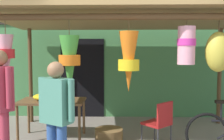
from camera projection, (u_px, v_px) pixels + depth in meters
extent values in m
cube|color=#47844C|center=(127.00, 39.00, 6.75)|extent=(12.76, 0.25, 4.01)
cube|color=#2D2823|center=(128.00, 19.00, 6.57)|extent=(11.48, 0.04, 0.24)
cube|color=black|center=(83.00, 78.00, 6.73)|extent=(1.10, 0.03, 2.00)
cylinder|color=brown|center=(31.00, 76.00, 6.25)|extent=(0.09, 0.09, 2.22)
cylinder|color=brown|center=(219.00, 76.00, 6.12)|extent=(0.09, 0.09, 2.22)
cylinder|color=brown|center=(127.00, 17.00, 3.92)|extent=(4.64, 0.10, 0.10)
cylinder|color=brown|center=(124.00, 22.00, 6.08)|extent=(4.64, 0.10, 0.10)
cube|color=olive|center=(125.00, 17.00, 5.00)|extent=(4.94, 2.68, 0.27)
cylinder|color=brown|center=(5.00, 27.00, 3.95)|extent=(0.01, 0.01, 0.21)
cone|color=pink|center=(6.00, 60.00, 3.99)|extent=(0.23, 0.23, 0.78)
cylinder|color=red|center=(6.00, 54.00, 3.98)|extent=(0.25, 0.25, 0.14)
cylinder|color=brown|center=(69.00, 28.00, 3.97)|extent=(0.01, 0.01, 0.23)
cone|color=green|center=(70.00, 64.00, 4.01)|extent=(0.30, 0.30, 0.88)
cylinder|color=orange|center=(70.00, 60.00, 4.01)|extent=(0.33, 0.33, 0.16)
cylinder|color=brown|center=(129.00, 26.00, 3.93)|extent=(0.01, 0.01, 0.16)
cone|color=orange|center=(129.00, 62.00, 3.98)|extent=(0.30, 0.30, 0.92)
cylinder|color=yellow|center=(129.00, 65.00, 3.98)|extent=(0.32, 0.32, 0.17)
cylinder|color=brown|center=(187.00, 23.00, 3.96)|extent=(0.01, 0.01, 0.09)
cylinder|color=pink|center=(186.00, 45.00, 3.98)|extent=(0.26, 0.26, 0.58)
cylinder|color=#D13399|center=(186.00, 42.00, 3.98)|extent=(0.28, 0.28, 0.10)
cylinder|color=#4C3D23|center=(219.00, 26.00, 3.97)|extent=(0.02, 0.02, 0.17)
ellipsoid|color=gold|center=(218.00, 52.00, 4.00)|extent=(0.39, 0.33, 0.61)
cube|color=brown|center=(52.00, 101.00, 5.10)|extent=(1.25, 0.70, 0.04)
cylinder|color=brown|center=(17.00, 124.00, 4.85)|extent=(0.05, 0.05, 0.71)
cylinder|color=brown|center=(79.00, 125.00, 4.81)|extent=(0.05, 0.05, 0.71)
cylinder|color=brown|center=(29.00, 116.00, 5.44)|extent=(0.05, 0.05, 0.71)
cylinder|color=brown|center=(84.00, 116.00, 5.41)|extent=(0.05, 0.05, 0.71)
ellipsoid|color=yellow|center=(50.00, 97.00, 5.06)|extent=(0.66, 0.46, 0.15)
ellipsoid|color=green|center=(55.00, 97.00, 5.00)|extent=(0.30, 0.23, 0.10)
cube|color=#AD1E1E|center=(156.00, 123.00, 4.61)|extent=(0.57, 0.57, 0.04)
cube|color=#AD1E1E|center=(165.00, 114.00, 4.46)|extent=(0.32, 0.30, 0.40)
cylinder|color=#333338|center=(155.00, 131.00, 4.88)|extent=(0.03, 0.03, 0.44)
cylinder|color=#333338|center=(142.00, 135.00, 4.64)|extent=(0.03, 0.03, 0.44)
cylinder|color=#333338|center=(171.00, 136.00, 4.61)|extent=(0.03, 0.03, 0.44)
cylinder|color=brown|center=(109.00, 136.00, 4.83)|extent=(0.51, 0.51, 0.28)
torus|color=black|center=(206.00, 134.00, 4.40)|extent=(0.71, 0.05, 0.71)
cylinder|color=black|center=(221.00, 111.00, 4.36)|extent=(0.03, 0.03, 0.30)
cube|color=black|center=(222.00, 102.00, 4.35)|extent=(0.20, 0.08, 0.05)
cube|color=#4C8E7A|center=(56.00, 101.00, 3.41)|extent=(0.46, 0.39, 0.59)
cylinder|color=#4C8E7A|center=(42.00, 97.00, 3.54)|extent=(0.08, 0.08, 0.53)
cylinder|color=#4C8E7A|center=(71.00, 100.00, 3.27)|extent=(0.08, 0.08, 0.53)
sphere|color=#9E704C|center=(56.00, 70.00, 3.37)|extent=(0.21, 0.21, 0.21)
cylinder|color=#B23347|center=(5.00, 140.00, 3.80)|extent=(0.13, 0.13, 0.85)
cube|color=#B23347|center=(0.00, 88.00, 3.80)|extent=(0.45, 0.42, 0.64)
cylinder|color=#B23347|center=(9.00, 88.00, 3.63)|extent=(0.08, 0.08, 0.58)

